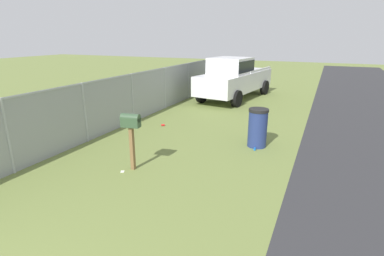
% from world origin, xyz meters
% --- Properties ---
extents(mailbox, '(0.26, 0.47, 1.39)m').
position_xyz_m(mailbox, '(5.48, 0.87, 1.10)').
color(mailbox, brown).
rests_on(mailbox, ground).
extents(pickup_truck, '(5.72, 2.73, 2.09)m').
position_xyz_m(pickup_truck, '(14.70, 1.16, 1.10)').
color(pickup_truck, silver).
rests_on(pickup_truck, ground).
extents(trash_bin, '(0.56, 0.56, 1.12)m').
position_xyz_m(trash_bin, '(8.28, -1.49, 0.57)').
color(trash_bin, navy).
rests_on(trash_bin, ground).
extents(fence_section, '(17.04, 0.07, 1.80)m').
position_xyz_m(fence_section, '(7.78, 3.32, 0.97)').
color(fence_section, '#9EA3A8').
rests_on(fence_section, ground).
extents(litter_wrapper_far_scatter, '(0.14, 0.13, 0.01)m').
position_xyz_m(litter_wrapper_far_scatter, '(5.25, 1.03, 0.00)').
color(litter_wrapper_far_scatter, silver).
rests_on(litter_wrapper_far_scatter, ground).
extents(litter_can_by_mailbox, '(0.11, 0.14, 0.07)m').
position_xyz_m(litter_can_by_mailbox, '(8.95, 2.03, 0.03)').
color(litter_can_by_mailbox, red).
rests_on(litter_can_by_mailbox, ground).
extents(litter_can_midfield_a, '(0.13, 0.08, 0.07)m').
position_xyz_m(litter_can_midfield_a, '(7.95, -1.52, 0.03)').
color(litter_can_midfield_a, blue).
rests_on(litter_can_midfield_a, ground).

